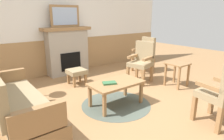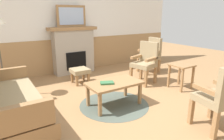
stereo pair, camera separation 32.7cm
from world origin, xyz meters
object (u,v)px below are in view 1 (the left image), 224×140
at_px(book_on_table, 109,83).
at_px(armchair_by_window_left, 145,53).
at_px(couch, 16,105).
at_px(footstool, 77,73).
at_px(fireplace, 67,51).
at_px(coffee_table, 116,85).
at_px(armchair_front_left, 223,91).
at_px(framed_picture, 65,16).
at_px(side_table, 177,68).
at_px(armchair_near_fireplace, 142,60).

relative_size(book_on_table, armchair_by_window_left, 0.24).
height_order(couch, footstool, couch).
relative_size(fireplace, couch, 0.72).
xyz_separation_m(coffee_table, armchair_front_left, (0.79, -1.47, 0.15)).
relative_size(fireplace, framed_picture, 1.62).
relative_size(footstool, side_table, 0.73).
bearing_deg(footstool, armchair_by_window_left, -5.43).
distance_m(framed_picture, side_table, 3.10).
relative_size(fireplace, side_table, 2.36).
distance_m(couch, book_on_table, 1.48).
relative_size(coffee_table, armchair_near_fireplace, 0.98).
xyz_separation_m(book_on_table, footstool, (0.11, 1.42, -0.17)).
bearing_deg(side_table, book_on_table, 177.10).
height_order(framed_picture, coffee_table, framed_picture).
distance_m(couch, footstool, 1.99).
relative_size(fireplace, armchair_near_fireplace, 1.33).
relative_size(book_on_table, footstool, 0.58).
relative_size(couch, coffee_table, 1.87).
height_order(armchair_near_fireplace, armchair_by_window_left, same).
xyz_separation_m(armchair_by_window_left, side_table, (-0.34, -1.32, -0.10)).
bearing_deg(coffee_table, book_on_table, 177.23).
xyz_separation_m(couch, footstool, (1.57, 1.21, -0.11)).
xyz_separation_m(couch, coffee_table, (1.61, -0.22, -0.01)).
xyz_separation_m(fireplace, book_on_table, (-0.33, -2.35, -0.20)).
bearing_deg(armchair_by_window_left, armchair_near_fireplace, -141.45).
xyz_separation_m(fireplace, armchair_by_window_left, (1.87, -1.13, -0.11)).
bearing_deg(armchair_by_window_left, couch, -164.65).
height_order(fireplace, side_table, fireplace).
distance_m(coffee_table, armchair_by_window_left, 2.40).
xyz_separation_m(book_on_table, armchair_by_window_left, (2.20, 1.22, 0.08)).
bearing_deg(armchair_near_fireplace, footstool, 149.87).
height_order(book_on_table, side_table, side_table).
bearing_deg(framed_picture, side_table, -57.96).
xyz_separation_m(fireplace, coffee_table, (-0.19, -2.36, -0.27)).
relative_size(book_on_table, side_table, 0.42).
distance_m(couch, coffee_table, 1.63).
distance_m(couch, armchair_near_fireplace, 2.96).
relative_size(framed_picture, footstool, 2.00).
xyz_separation_m(framed_picture, armchair_near_fireplace, (1.13, -1.72, -1.02)).
relative_size(framed_picture, armchair_near_fireplace, 0.82).
distance_m(coffee_table, side_table, 1.72).
height_order(coffee_table, armchair_by_window_left, armchair_by_window_left).
height_order(coffee_table, side_table, side_table).
xyz_separation_m(armchair_by_window_left, armchair_front_left, (-1.27, -2.70, 0.00)).
bearing_deg(coffee_table, side_table, -2.91).
relative_size(footstool, armchair_by_window_left, 0.41).
bearing_deg(footstool, fireplace, 76.34).
bearing_deg(armchair_near_fireplace, couch, -171.86).
bearing_deg(couch, fireplace, 49.91).
bearing_deg(book_on_table, couch, 171.62).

